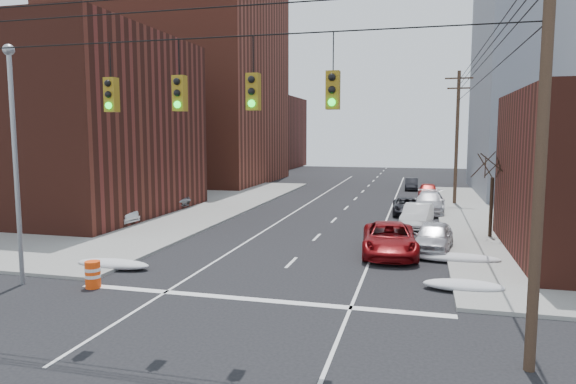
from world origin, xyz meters
The scene contains 25 objects.
sidewalk_nw centered at (-27.00, 27.00, 0.07)m, with size 40.00×40.00×0.15m, color gray.
building_brick_tall centered at (-24.00, 48.00, 15.00)m, with size 24.00×20.00×30.00m, color brown.
building_brick_near centered at (-22.00, 22.00, 6.50)m, with size 20.00×16.00×13.00m, color #4B1F16.
building_brick_far centered at (-26.00, 74.00, 6.00)m, with size 22.00×18.00×12.00m, color #4B1F16.
building_glass centered at (24.00, 70.00, 11.00)m, with size 20.00×18.00×22.00m, color gray.
utility_pole_right centered at (8.50, 3.00, 5.78)m, with size 2.20×0.28×11.00m.
utility_pole_far centered at (8.50, 34.00, 5.78)m, with size 2.20×0.28×11.00m.
traffic_signals centered at (0.10, 2.97, 7.17)m, with size 17.00×0.42×2.02m.
street_light centered at (-9.50, 6.00, 5.54)m, with size 0.44×0.44×9.32m.
bare_tree centered at (9.59, 20.00, 2.32)m, with size 2.09×2.20×4.93m.
snow_nw centered at (-7.40, 9.00, 0.21)m, with size 3.50×1.08×0.42m, color silver.
snow_ne centered at (7.40, 9.50, 0.21)m, with size 3.00×1.08×0.42m, color silver.
snow_east_far centered at (7.40, 14.00, 0.21)m, with size 4.00×1.08×0.42m, color silver.
red_pickup centered at (4.30, 14.75, 0.78)m, with size 2.58×5.61×1.56m, color maroon.
parked_car_a centered at (6.40, 15.90, 0.76)m, with size 1.79×4.46×1.52m, color silver.
parked_car_b centered at (5.56, 22.45, 0.76)m, with size 1.60×4.59×1.51m, color silver.
parked_car_c centered at (4.80, 27.69, 0.62)m, with size 2.06×4.46×1.24m, color black.
parked_car_d centered at (6.40, 28.91, 0.79)m, with size 2.21×5.43×1.58m, color silver.
parked_car_e centered at (6.40, 36.94, 0.74)m, with size 1.76×4.37×1.49m, color #99120D.
parked_car_f centered at (4.80, 44.83, 0.62)m, with size 1.30×3.74×1.23m, color black.
lot_car_a centered at (-13.98, 18.14, 0.86)m, with size 1.51×4.32×1.42m, color silver.
lot_car_b centered at (-14.48, 26.09, 0.94)m, with size 2.61×5.65×1.57m, color #A1A1A5.
lot_car_c centered at (-18.28, 21.63, 0.89)m, with size 2.08×5.11×1.48m, color black.
lot_car_d centered at (-17.81, 24.32, 0.92)m, with size 1.81×4.50×1.53m, color #9D9DA1.
construction_barrel centered at (-6.50, 6.30, 0.54)m, with size 0.73×0.73×1.05m.
Camera 1 is at (5.69, -10.54, 5.99)m, focal length 32.00 mm.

